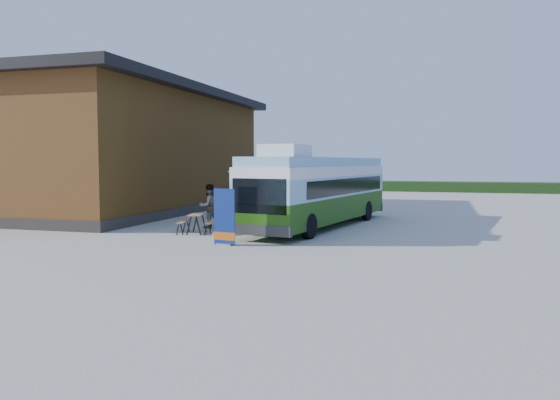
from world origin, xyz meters
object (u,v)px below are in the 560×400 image
(bus, at_px, (320,189))
(slurry_tanker, at_px, (314,186))
(banner, at_px, (224,222))
(picnic_table, at_px, (197,219))
(person_b, at_px, (209,206))
(person_a, at_px, (241,207))

(bus, height_order, slurry_tanker, bus)
(banner, relative_size, picnic_table, 1.22)
(bus, relative_size, banner, 6.01)
(banner, xyz_separation_m, slurry_tanker, (-1.38, 20.77, 0.40))
(bus, height_order, picnic_table, bus)
(banner, relative_size, slurry_tanker, 0.35)
(banner, distance_m, person_b, 5.36)
(banner, bearing_deg, person_b, 129.67)
(person_a, xyz_separation_m, slurry_tanker, (0.57, 13.90, 0.43))
(bus, distance_m, slurry_tanker, 14.65)
(bus, relative_size, picnic_table, 7.36)
(bus, height_order, person_b, bus)
(bus, relative_size, slurry_tanker, 2.13)
(bus, distance_m, picnic_table, 6.03)
(person_b, bearing_deg, bus, 148.42)
(slurry_tanker, bearing_deg, picnic_table, -84.30)
(picnic_table, distance_m, slurry_tanker, 18.13)
(person_a, relative_size, person_b, 0.81)
(bus, height_order, person_a, bus)
(bus, distance_m, banner, 6.95)
(banner, bearing_deg, picnic_table, 141.15)
(slurry_tanker, bearing_deg, person_a, -83.56)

